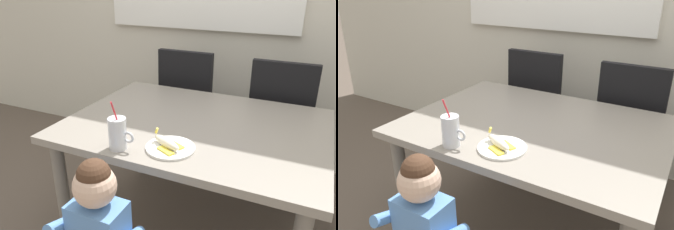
% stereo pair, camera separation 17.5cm
% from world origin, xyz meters
% --- Properties ---
extents(ground_plane, '(24.00, 24.00, 0.00)m').
position_xyz_m(ground_plane, '(0.00, 0.00, 0.00)').
color(ground_plane, brown).
extents(dining_table, '(1.37, 1.03, 0.72)m').
position_xyz_m(dining_table, '(0.00, 0.00, 0.63)').
color(dining_table, gray).
rests_on(dining_table, ground).
extents(dining_chair_left, '(0.44, 0.45, 0.96)m').
position_xyz_m(dining_chair_left, '(-0.33, 0.76, 0.54)').
color(dining_chair_left, black).
rests_on(dining_chair_left, ground).
extents(dining_chair_right, '(0.44, 0.45, 0.96)m').
position_xyz_m(dining_chair_right, '(0.37, 0.73, 0.54)').
color(dining_chair_right, black).
rests_on(dining_chair_right, ground).
extents(toddler_standing, '(0.33, 0.24, 0.84)m').
position_xyz_m(toddler_standing, '(-0.14, -0.73, 0.53)').
color(toddler_standing, '#3F4760').
rests_on(toddler_standing, ground).
extents(milk_cup, '(0.13, 0.09, 0.25)m').
position_xyz_m(milk_cup, '(-0.22, -0.43, 0.79)').
color(milk_cup, silver).
rests_on(milk_cup, dining_table).
extents(snack_plate, '(0.23, 0.23, 0.01)m').
position_xyz_m(snack_plate, '(-0.00, -0.34, 0.73)').
color(snack_plate, white).
rests_on(snack_plate, dining_table).
extents(peeled_banana, '(0.17, 0.14, 0.07)m').
position_xyz_m(peeled_banana, '(-0.01, -0.34, 0.75)').
color(peeled_banana, '#F4EAC6').
rests_on(peeled_banana, snack_plate).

